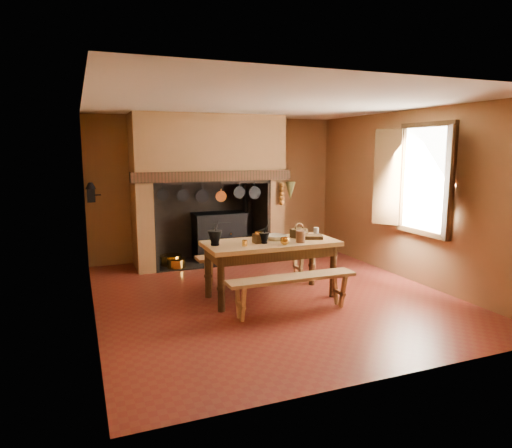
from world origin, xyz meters
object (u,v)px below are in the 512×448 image
Objects in this scene: work_table at (271,250)px; bench_front at (292,285)px; wicker_basket at (299,233)px; mixing_bowl at (275,237)px; coffee_grinder at (258,238)px; iron_range at (220,235)px.

bench_front is (-0.00, -0.71, -0.33)m from work_table.
work_table is at bearing 171.54° from wicker_basket.
wicker_basket reaches higher than bench_front.
mixing_bowl is (0.11, 0.09, 0.17)m from work_table.
wicker_basket is at bearing 6.52° from coffee_grinder.
work_table is 0.22m from mixing_bowl.
mixing_bowl is at bearing 82.11° from bench_front.
bench_front is at bearing -143.36° from wicker_basket.
iron_range reaches higher than bench_front.
iron_range is 0.82× the size of work_table.
coffee_grinder is 0.70× the size of mixing_bowl.
work_table is 9.40× the size of coffee_grinder.
mixing_bowl is (0.12, -2.46, 0.39)m from iron_range.
mixing_bowl is 1.06× the size of wicker_basket.
iron_range is 3.26m from bench_front.
iron_range reaches higher than work_table.
wicker_basket is (0.73, 0.17, -0.01)m from coffee_grinder.
work_table is at bearing -142.49° from mixing_bowl.
mixing_bowl is (0.33, 0.14, -0.04)m from coffee_grinder.
work_table is at bearing -89.89° from iron_range.
coffee_grinder reaches higher than mixing_bowl.
coffee_grinder is (-0.21, -2.59, 0.44)m from iron_range.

